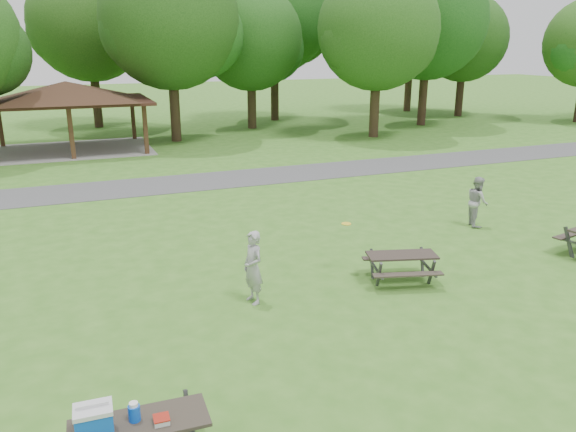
% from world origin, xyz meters
% --- Properties ---
extents(ground, '(160.00, 160.00, 0.00)m').
position_xyz_m(ground, '(0.00, 0.00, 0.00)').
color(ground, '#397020').
rests_on(ground, ground).
extents(asphalt_path, '(120.00, 3.20, 0.02)m').
position_xyz_m(asphalt_path, '(0.00, 14.00, 0.01)').
color(asphalt_path, '#454648').
rests_on(asphalt_path, ground).
extents(pavilion, '(8.60, 7.01, 3.76)m').
position_xyz_m(pavilion, '(-4.00, 24.00, 3.06)').
color(pavilion, '#382014').
rests_on(pavilion, ground).
extents(tree_row_e, '(8.40, 8.00, 11.02)m').
position_xyz_m(tree_row_e, '(2.10, 25.03, 6.78)').
color(tree_row_e, black).
rests_on(tree_row_e, ground).
extents(tree_row_f, '(7.35, 7.00, 9.55)m').
position_xyz_m(tree_row_f, '(8.09, 28.53, 5.84)').
color(tree_row_f, '#2F2114').
rests_on(tree_row_f, ground).
extents(tree_row_g, '(7.77, 7.40, 10.25)m').
position_xyz_m(tree_row_g, '(14.09, 22.03, 6.33)').
color(tree_row_g, '#2E2114').
rests_on(tree_row_g, ground).
extents(tree_row_h, '(8.61, 8.20, 11.37)m').
position_xyz_m(tree_row_h, '(20.10, 25.53, 7.03)').
color(tree_row_h, black).
rests_on(tree_row_h, ground).
extents(tree_row_i, '(7.14, 6.80, 9.52)m').
position_xyz_m(tree_row_i, '(26.08, 29.03, 5.91)').
color(tree_row_i, black).
rests_on(tree_row_i, ground).
extents(tree_deep_b, '(8.40, 8.00, 11.13)m').
position_xyz_m(tree_deep_b, '(-1.90, 33.03, 6.89)').
color(tree_deep_b, black).
rests_on(tree_deep_b, ground).
extents(tree_deep_c, '(8.82, 8.40, 11.90)m').
position_xyz_m(tree_deep_c, '(11.10, 32.03, 7.44)').
color(tree_deep_c, black).
rests_on(tree_deep_c, ground).
extents(tree_deep_d, '(8.40, 8.00, 11.27)m').
position_xyz_m(tree_deep_d, '(24.10, 33.53, 7.03)').
color(tree_deep_d, '#302015').
rests_on(tree_deep_d, ground).
extents(picnic_table_near, '(1.91, 1.56, 1.29)m').
position_xyz_m(picnic_table_near, '(-3.93, -2.53, 0.74)').
color(picnic_table_near, '#2C261F').
rests_on(picnic_table_near, ground).
extents(picnic_table_middle, '(2.01, 1.78, 0.74)m').
position_xyz_m(picnic_table_middle, '(3.14, 1.76, 0.54)').
color(picnic_table_middle, black).
rests_on(picnic_table_middle, ground).
extents(frisbee_in_flight, '(0.26, 0.26, 0.02)m').
position_xyz_m(frisbee_in_flight, '(2.16, 2.88, 1.28)').
color(frisbee_in_flight, yellow).
rests_on(frisbee_in_flight, ground).
extents(frisbee_thrower, '(0.52, 0.69, 1.70)m').
position_xyz_m(frisbee_thrower, '(-0.65, 1.97, 0.85)').
color(frisbee_thrower, '#9E9EA0').
rests_on(frisbee_thrower, ground).
extents(frisbee_catcher, '(0.85, 0.95, 1.63)m').
position_xyz_m(frisbee_catcher, '(7.85, 4.71, 0.81)').
color(frisbee_catcher, '#A2A2A4').
rests_on(frisbee_catcher, ground).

